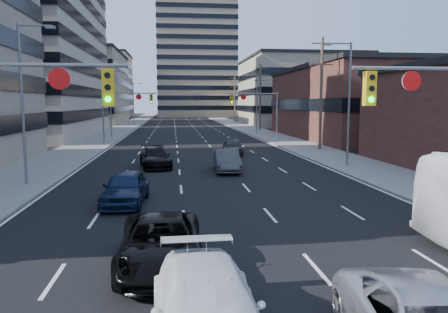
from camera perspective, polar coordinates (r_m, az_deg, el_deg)
name	(u,v)px	position (r m, az deg, el deg)	size (l,w,h in m)	color
road_surface	(180,118)	(135.62, -5.76, 4.97)	(18.00, 300.00, 0.02)	black
sidewalk_left	(142,118)	(135.92, -10.63, 4.91)	(5.00, 300.00, 0.15)	slate
sidewalk_right	(217,118)	(136.29, -0.90, 5.04)	(5.00, 300.00, 0.15)	slate
office_left_far	(78,89)	(107.81, -18.54, 8.38)	(20.00, 30.00, 16.00)	gray
storefront_right_mid	(371,105)	(61.39, 18.71, 6.44)	(20.00, 30.00, 9.00)	#472119
office_right_far	(298,93)	(97.43, 9.64, 8.24)	(22.00, 28.00, 14.00)	gray
apartment_tower	(195,33)	(157.63, -3.75, 15.84)	(26.00, 26.00, 58.00)	gray
bg_block_left	(92,87)	(147.89, -16.92, 8.74)	(24.00, 24.00, 20.00)	#ADA089
bg_block_right	(282,99)	(139.78, 7.55, 7.46)	(22.00, 22.00, 12.00)	gray
signal_far_left	(124,107)	(50.82, -12.95, 6.37)	(6.09, 0.33, 6.00)	slate
signal_far_right	(258,106)	(51.48, 4.42, 6.53)	(6.09, 0.33, 6.00)	slate
utility_pole_block	(321,92)	(43.96, 12.57, 8.24)	(2.20, 0.28, 11.00)	#4C3D2D
utility_pole_midblock	(260,97)	(72.97, 4.75, 7.81)	(2.20, 0.28, 11.00)	#4C3D2D
utility_pole_distant	(235,98)	(102.55, 1.41, 7.59)	(2.20, 0.28, 11.00)	#4C3D2D
streetlight_left_near	(25,96)	(26.80, -24.57, 7.14)	(2.03, 0.22, 9.00)	slate
streetlight_left_mid	(112,100)	(61.07, -14.45, 7.10)	(2.03, 0.22, 9.00)	slate
streetlight_left_far	(134,101)	(95.87, -11.63, 7.06)	(2.03, 0.22, 9.00)	slate
streetlight_right_near	(347,98)	(33.00, 15.78, 7.36)	(2.03, 0.22, 9.00)	slate
streetlight_right_far	(256,101)	(66.71, 4.19, 7.28)	(2.03, 0.22, 9.00)	slate
black_pickup	(161,243)	(12.82, -8.21, -11.13)	(2.37, 5.14, 1.43)	black
white_van	(207,309)	(8.90, -2.29, -19.31)	(2.08, 5.13, 1.49)	silver
sedan_blue	(125,188)	(20.81, -12.74, -4.01)	(1.84, 4.58, 1.56)	#0E1C3A
sedan_grey_center	(227,161)	(29.97, 0.37, -0.54)	(1.62, 4.64, 1.53)	#3A3A3D
sedan_black_far	(155,157)	(32.30, -8.96, -0.13)	(2.06, 5.07, 1.47)	black
sedan_grey_right	(232,147)	(39.93, 1.12, 1.31)	(1.76, 4.37, 1.49)	#2F3032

